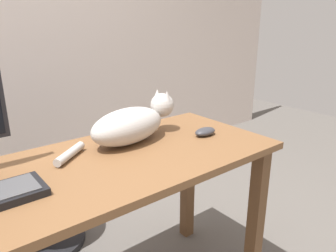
% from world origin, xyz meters
% --- Properties ---
extents(desk, '(1.59, 0.60, 0.75)m').
position_xyz_m(desk, '(0.00, 0.00, 0.64)').
color(desk, brown).
rests_on(desk, ground_plane).
extents(office_chair, '(0.48, 0.48, 0.89)m').
position_xyz_m(office_chair, '(-0.04, 0.71, 0.38)').
color(office_chair, black).
rests_on(office_chair, ground_plane).
extents(cat, '(0.61, 0.24, 0.20)m').
position_xyz_m(cat, '(0.29, 0.12, 0.83)').
color(cat, '#B2ADA8').
rests_on(cat, desk).
extents(computer_mouse, '(0.11, 0.06, 0.04)m').
position_xyz_m(computer_mouse, '(0.59, -0.03, 0.77)').
color(computer_mouse, '#333338').
rests_on(computer_mouse, desk).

